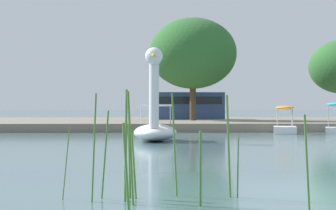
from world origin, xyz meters
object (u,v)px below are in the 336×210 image
(pedal_boat_orange, at_px, (285,125))
(parked_van, at_px, (187,105))
(swan_boat, at_px, (155,123))
(tree_sapling_by_fence, at_px, (193,53))

(pedal_boat_orange, distance_m, parked_van, 12.87)
(swan_boat, xyz_separation_m, pedal_boat_orange, (6.34, 6.45, -0.30))
(tree_sapling_by_fence, bearing_deg, swan_boat, -99.38)
(pedal_boat_orange, distance_m, tree_sapling_by_fence, 10.66)
(tree_sapling_by_fence, bearing_deg, parked_van, 92.92)
(parked_van, bearing_deg, swan_boat, -97.33)
(tree_sapling_by_fence, relative_size, parked_van, 1.37)
(pedal_boat_orange, height_order, tree_sapling_by_fence, tree_sapling_by_fence)
(swan_boat, relative_size, tree_sapling_by_fence, 0.52)
(swan_boat, bearing_deg, parked_van, 82.67)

